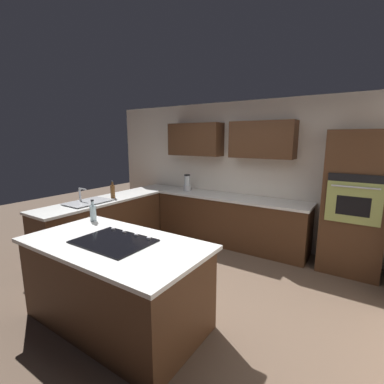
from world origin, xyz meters
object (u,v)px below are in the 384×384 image
cooktop (114,241)px  blender (187,184)px  dish_soap_bottle (113,191)px  sink_unit (88,202)px  oil_bottle (93,212)px  wall_oven (354,203)px

cooktop → blender: blender is taller
dish_soap_bottle → cooktop: bearing=139.4°
sink_unit → blender: blender is taller
oil_bottle → wall_oven: bearing=-139.8°
blender → oil_bottle: blender is taller
cooktop → sink_unit: bearing=-28.7°
wall_oven → blender: (2.90, -0.02, 0.01)m
sink_unit → blender: (-0.78, -1.76, 0.12)m
dish_soap_bottle → blender: bearing=-119.4°
sink_unit → oil_bottle: size_ratio=2.52×
blender → oil_bottle: (-0.15, 2.35, -0.03)m
cooktop → blender: size_ratio=2.29×
sink_unit → wall_oven: bearing=-154.8°
oil_bottle → sink_unit: bearing=-32.5°
cooktop → wall_oven: bearing=-126.4°
wall_oven → sink_unit: bearing=25.2°
blender → dish_soap_bottle: bearing=60.6°
wall_oven → blender: size_ratio=6.19×
wall_oven → blender: wall_oven is taller
wall_oven → sink_unit: size_ratio=2.93×
cooktop → dish_soap_bottle: (1.65, -1.42, 0.12)m
blender → dish_soap_bottle: (0.72, 1.28, -0.02)m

